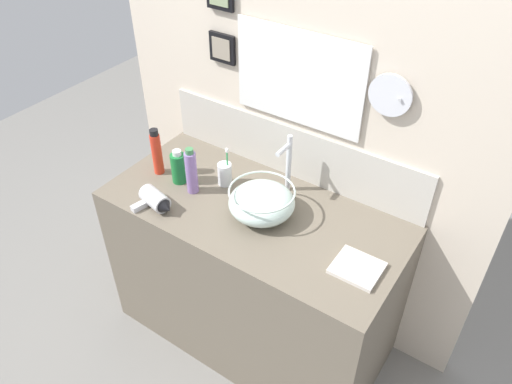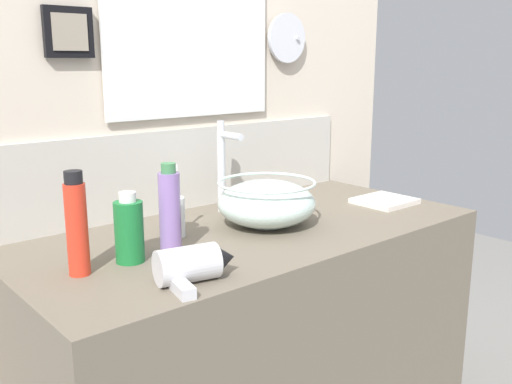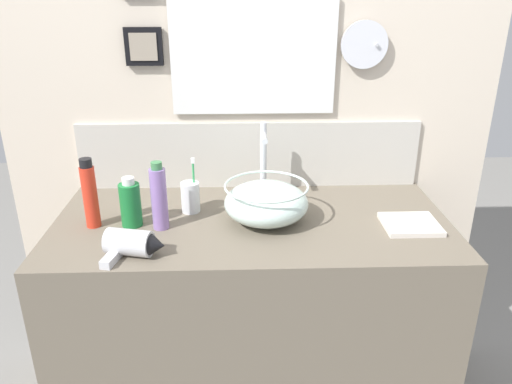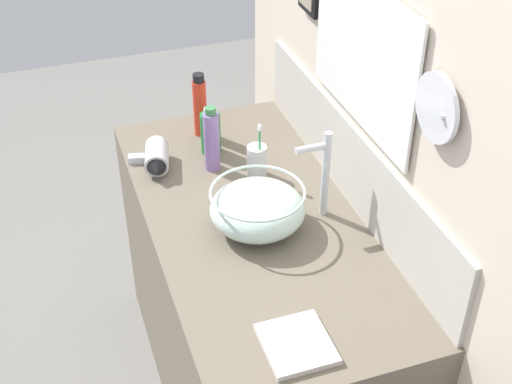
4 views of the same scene
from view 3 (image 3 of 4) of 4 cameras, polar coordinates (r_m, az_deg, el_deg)
vanity_counter at (r=1.86m, az=-0.45°, el=-14.76°), size 1.30×0.62×0.83m
back_panel at (r=1.84m, az=-0.83°, el=13.25°), size 1.81×0.10×2.50m
glass_bowl_sink at (r=1.61m, az=1.18°, el=-1.17°), size 0.27×0.27×0.13m
faucet at (r=1.76m, az=0.86°, el=4.08°), size 0.02×0.11×0.28m
hair_drier at (r=1.46m, az=-13.85°, el=-5.77°), size 0.18×0.14×0.08m
toothbrush_cup at (r=1.70m, az=-7.49°, el=-0.54°), size 0.06×0.06×0.19m
soap_dispenser at (r=1.63m, az=-14.15°, el=-1.31°), size 0.07×0.07×0.16m
lotion_bottle at (r=1.64m, az=-18.45°, el=-0.25°), size 0.05×0.05×0.23m
spray_bottle at (r=1.58m, az=-11.02°, el=-0.62°), size 0.05×0.05×0.22m
hand_towel at (r=1.67m, az=17.24°, el=-3.55°), size 0.17×0.16×0.02m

